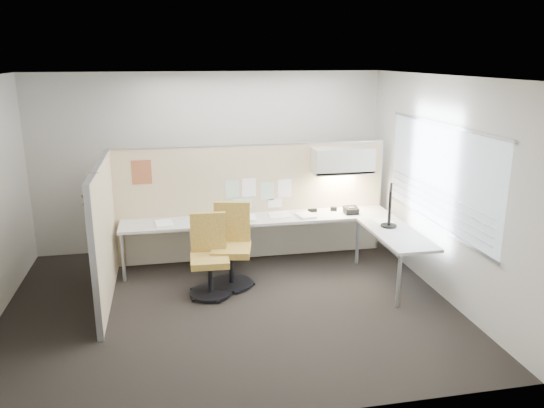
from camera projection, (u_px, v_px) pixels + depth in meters
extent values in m
cube|color=black|center=(230.00, 305.00, 6.67)|extent=(5.50, 4.50, 0.01)
cube|color=white|center=(225.00, 76.00, 5.92)|extent=(5.50, 4.50, 0.01)
cube|color=beige|center=(211.00, 162.00, 8.42)|extent=(5.50, 0.02, 2.80)
cube|color=beige|center=(261.00, 270.00, 4.17)|extent=(5.50, 0.02, 2.80)
cube|color=beige|center=(440.00, 187.00, 6.81)|extent=(0.02, 4.50, 2.80)
cube|color=#9AA7B3|center=(439.00, 176.00, 6.77)|extent=(0.01, 2.80, 1.30)
cube|color=beige|center=(252.00, 203.00, 8.05)|extent=(4.10, 0.06, 1.75)
cube|color=beige|center=(104.00, 234.00, 6.63)|extent=(0.06, 2.20, 1.75)
cube|color=beige|center=(259.00, 219.00, 7.79)|extent=(4.00, 0.60, 0.04)
cube|color=beige|center=(396.00, 234.00, 7.14)|extent=(0.60, 1.47, 0.04)
cube|color=beige|center=(256.00, 237.00, 8.15)|extent=(3.90, 0.02, 0.64)
cylinder|color=#A5A8AA|center=(123.00, 258.00, 7.29)|extent=(0.05, 0.05, 0.69)
cylinder|color=#A5A8AA|center=(399.00, 281.00, 6.54)|extent=(0.05, 0.05, 0.69)
cylinder|color=#A5A8AA|center=(357.00, 241.00, 7.93)|extent=(0.05, 0.05, 0.69)
cube|color=beige|center=(343.00, 161.00, 7.94)|extent=(0.90, 0.36, 0.38)
cube|color=#FFEABF|center=(342.00, 174.00, 7.99)|extent=(0.60, 0.06, 0.02)
cube|color=#8CBF8C|center=(232.00, 190.00, 7.90)|extent=(0.21, 0.00, 0.28)
cube|color=white|center=(249.00, 188.00, 7.94)|extent=(0.21, 0.00, 0.28)
cube|color=#8CBF8C|center=(267.00, 191.00, 8.02)|extent=(0.21, 0.00, 0.28)
cube|color=white|center=(285.00, 188.00, 8.06)|extent=(0.21, 0.00, 0.28)
cube|color=#8CBF8C|center=(243.00, 203.00, 7.99)|extent=(0.28, 0.00, 0.18)
cube|color=white|center=(275.00, 203.00, 8.09)|extent=(0.21, 0.00, 0.14)
cube|color=orange|center=(142.00, 172.00, 7.57)|extent=(0.28, 0.00, 0.35)
cylinder|color=black|center=(211.00, 293.00, 6.94)|extent=(0.55, 0.55, 0.03)
cylinder|color=black|center=(210.00, 278.00, 6.88)|extent=(0.06, 0.06, 0.42)
cube|color=#D9BD50|center=(210.00, 260.00, 6.82)|extent=(0.51, 0.51, 0.08)
cube|color=#D9BD50|center=(208.00, 232.00, 6.95)|extent=(0.47, 0.08, 0.53)
cylinder|color=black|center=(232.00, 283.00, 7.23)|extent=(0.58, 0.58, 0.03)
cylinder|color=black|center=(232.00, 268.00, 7.17)|extent=(0.07, 0.07, 0.45)
cube|color=#D9BD50|center=(231.00, 250.00, 7.10)|extent=(0.61, 0.61, 0.09)
cube|color=#D9BD50|center=(232.00, 222.00, 7.25)|extent=(0.49, 0.17, 0.56)
cylinder|color=black|center=(389.00, 226.00, 7.37)|extent=(0.22, 0.22, 0.02)
cylinder|color=black|center=(389.00, 219.00, 7.35)|extent=(0.04, 0.04, 0.20)
cube|color=black|center=(390.00, 200.00, 7.27)|extent=(0.26, 0.50, 0.36)
cube|color=black|center=(390.00, 200.00, 7.27)|extent=(0.21, 0.44, 0.31)
cube|color=black|center=(351.00, 210.00, 7.98)|extent=(0.20, 0.19, 0.12)
cylinder|color=black|center=(345.00, 208.00, 7.97)|extent=(0.04, 0.17, 0.04)
cube|color=black|center=(312.00, 210.00, 8.07)|extent=(0.14, 0.05, 0.05)
cube|color=black|center=(334.00, 209.00, 8.13)|extent=(0.11, 0.09, 0.06)
cube|color=silver|center=(92.00, 173.00, 5.85)|extent=(0.14, 0.02, 0.02)
cylinder|color=silver|center=(86.00, 181.00, 5.86)|extent=(0.02, 0.02, 0.14)
cube|color=#AD7F4C|center=(87.00, 192.00, 5.89)|extent=(0.02, 0.43, 0.12)
cube|color=#AD7F4C|center=(85.00, 195.00, 5.93)|extent=(0.02, 0.43, 0.12)
cube|color=#9C9FA7|center=(91.00, 246.00, 6.01)|extent=(0.01, 0.07, 1.08)
cube|color=white|center=(164.00, 223.00, 7.48)|extent=(0.26, 0.32, 0.03)
cube|color=white|center=(207.00, 219.00, 7.70)|extent=(0.24, 0.30, 0.02)
cube|color=white|center=(248.00, 218.00, 7.68)|extent=(0.25, 0.31, 0.04)
cube|color=white|center=(282.00, 215.00, 7.91)|extent=(0.24, 0.31, 0.02)
cube|color=white|center=(306.00, 216.00, 7.84)|extent=(0.28, 0.34, 0.03)
cube|color=white|center=(383.00, 222.00, 7.58)|extent=(0.25, 0.31, 0.02)
cube|color=white|center=(277.00, 215.00, 7.88)|extent=(0.25, 0.31, 0.01)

